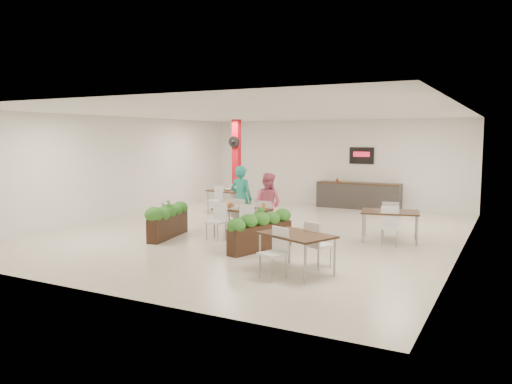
% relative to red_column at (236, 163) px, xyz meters
% --- Properties ---
extents(ground, '(12.00, 12.00, 0.00)m').
position_rel_red_column_xyz_m(ground, '(3.00, -3.79, -1.64)').
color(ground, beige).
rests_on(ground, ground).
extents(room_shell, '(10.10, 12.10, 3.22)m').
position_rel_red_column_xyz_m(room_shell, '(3.00, -3.79, 0.36)').
color(room_shell, white).
rests_on(room_shell, ground).
extents(red_column, '(0.40, 0.41, 3.20)m').
position_rel_red_column_xyz_m(red_column, '(0.00, 0.00, 0.00)').
color(red_column, red).
rests_on(red_column, ground).
extents(service_counter, '(3.00, 0.64, 2.20)m').
position_rel_red_column_xyz_m(service_counter, '(4.00, 1.86, -1.15)').
color(service_counter, '#302D2B').
rests_on(service_counter, ground).
extents(main_table, '(1.45, 1.69, 0.92)m').
position_rel_red_column_xyz_m(main_table, '(2.84, -4.66, -1.01)').
color(main_table, black).
rests_on(main_table, ground).
extents(diner_man, '(0.68, 0.47, 1.81)m').
position_rel_red_column_xyz_m(diner_man, '(2.45, -4.01, -0.74)').
color(diner_man, teal).
rests_on(diner_man, ground).
extents(diner_woman, '(0.83, 0.67, 1.64)m').
position_rel_red_column_xyz_m(diner_woman, '(3.25, -4.01, -0.82)').
color(diner_woman, pink).
rests_on(diner_woman, ground).
extents(planter_left, '(0.69, 1.85, 0.98)m').
position_rel_red_column_xyz_m(planter_left, '(1.17, -5.55, -1.14)').
color(planter_left, black).
rests_on(planter_left, ground).
extents(planter_right, '(0.84, 1.84, 0.99)m').
position_rel_red_column_xyz_m(planter_right, '(3.94, -5.77, -1.15)').
color(planter_right, black).
rests_on(planter_right, ground).
extents(side_table_a, '(1.44, 1.67, 0.92)m').
position_rel_red_column_xyz_m(side_table_a, '(0.23, -1.03, -1.01)').
color(side_table_a, black).
rests_on(side_table_a, ground).
extents(side_table_b, '(1.53, 1.67, 0.92)m').
position_rel_red_column_xyz_m(side_table_b, '(6.31, -3.37, -1.00)').
color(side_table_b, black).
rests_on(side_table_b, ground).
extents(side_table_c, '(1.59, 1.66, 0.92)m').
position_rel_red_column_xyz_m(side_table_c, '(5.40, -7.12, -1.01)').
color(side_table_c, black).
rests_on(side_table_c, ground).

